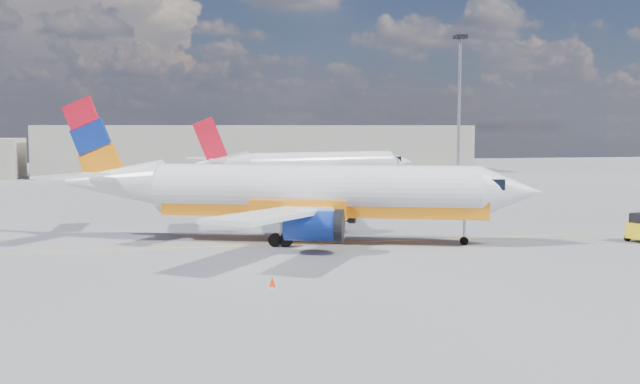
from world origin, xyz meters
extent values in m
plane|color=slate|center=(0.00, 0.00, 0.00)|extent=(240.00, 240.00, 0.00)
cube|color=yellow|center=(0.00, 3.00, 0.01)|extent=(70.00, 0.15, 0.01)
cube|color=beige|center=(5.00, 75.00, 4.00)|extent=(70.00, 14.00, 8.00)
cylinder|color=white|center=(-0.16, 3.73, 3.56)|extent=(21.61, 10.46, 3.36)
cone|color=white|center=(11.94, -0.58, 3.56)|extent=(4.85, 4.49, 3.36)
cone|color=white|center=(-13.65, 8.54, 3.90)|extent=(7.59, 5.33, 3.19)
cube|color=black|center=(10.64, -0.11, 4.10)|extent=(2.35, 2.70, 0.69)
cube|color=orange|center=(0.31, 3.57, 2.42)|extent=(21.41, 9.90, 1.19)
cube|color=white|center=(0.77, 10.75, 2.67)|extent=(4.31, 12.11, 0.79)
cube|color=white|center=(-3.87, -2.28, 2.67)|extent=(9.20, 11.63, 0.79)
cylinder|color=navy|center=(1.80, 7.76, 1.73)|extent=(3.98, 2.96, 1.88)
cylinder|color=navy|center=(-1.18, -0.62, 1.73)|extent=(3.98, 2.96, 1.88)
cylinder|color=black|center=(3.29, 7.23, 1.73)|extent=(1.16, 2.12, 2.08)
cylinder|color=black|center=(0.31, -1.15, 1.73)|extent=(1.16, 2.12, 2.08)
cube|color=orange|center=(-15.05, 9.04, 6.92)|extent=(4.47, 1.84, 6.17)
cube|color=white|center=(-13.99, 12.02, 4.55)|extent=(2.31, 5.00, 0.18)
cube|color=white|center=(-16.11, 6.06, 4.55)|extent=(4.74, 5.24, 0.18)
cylinder|color=#9E9EA7|center=(9.15, 0.42, 1.24)|extent=(0.23, 0.23, 2.08)
cylinder|color=black|center=(9.15, 0.42, 0.28)|extent=(0.60, 0.41, 0.55)
cylinder|color=black|center=(-1.22, 6.63, 0.44)|extent=(0.96, 0.65, 0.89)
cylinder|color=black|center=(-2.81, 2.16, 0.44)|extent=(0.96, 0.65, 0.89)
cylinder|color=white|center=(8.53, 42.94, 3.18)|extent=(19.58, 7.54, 3.00)
cone|color=white|center=(19.67, 45.67, 3.18)|extent=(4.14, 3.76, 3.00)
cone|color=white|center=(-3.90, 39.89, 3.49)|extent=(6.68, 4.24, 2.85)
cube|color=black|center=(18.47, 45.38, 3.66)|extent=(1.94, 2.33, 0.62)
cube|color=white|center=(8.96, 43.04, 2.16)|extent=(19.45, 7.03, 1.06)
cube|color=white|center=(5.77, 48.62, 2.38)|extent=(7.44, 10.69, 0.71)
cube|color=white|center=(8.72, 36.62, 2.38)|extent=(2.87, 10.60, 0.71)
cylinder|color=white|center=(8.01, 46.90, 1.54)|extent=(3.49, 2.39, 1.68)
cylinder|color=white|center=(9.90, 39.18, 1.54)|extent=(3.49, 2.39, 1.68)
cylinder|color=black|center=(9.38, 47.24, 1.54)|extent=(0.87, 1.91, 1.85)
cylinder|color=black|center=(11.28, 39.52, 1.54)|extent=(0.87, 1.91, 1.85)
cube|color=red|center=(-5.19, 39.57, 6.18)|extent=(4.09, 1.24, 5.51)
cube|color=white|center=(-5.86, 42.32, 4.06)|extent=(3.98, 4.77, 0.16)
cube|color=white|center=(-4.52, 36.83, 4.06)|extent=(2.26, 4.54, 0.16)
cylinder|color=#9E9EA7|center=(17.10, 45.04, 1.10)|extent=(0.19, 0.19, 1.85)
cylinder|color=black|center=(17.10, 45.04, 0.25)|extent=(0.53, 0.32, 0.49)
cylinder|color=black|center=(6.31, 44.57, 0.40)|extent=(0.85, 0.52, 0.79)
cylinder|color=black|center=(7.32, 40.46, 0.40)|extent=(0.85, 0.52, 0.79)
cylinder|color=black|center=(20.67, -0.42, 0.26)|extent=(0.57, 0.37, 0.53)
cube|color=white|center=(-4.99, -9.39, 0.02)|extent=(0.40, 0.40, 0.04)
cone|color=#EF3509|center=(-4.99, -9.39, 0.30)|extent=(0.34, 0.34, 0.52)
cylinder|color=#9E9EA7|center=(25.28, 39.89, 9.22)|extent=(0.41, 0.41, 18.44)
cube|color=black|center=(25.28, 39.89, 18.71)|extent=(1.38, 1.38, 0.46)
camera|label=1|loc=(-9.71, -43.06, 7.77)|focal=40.00mm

